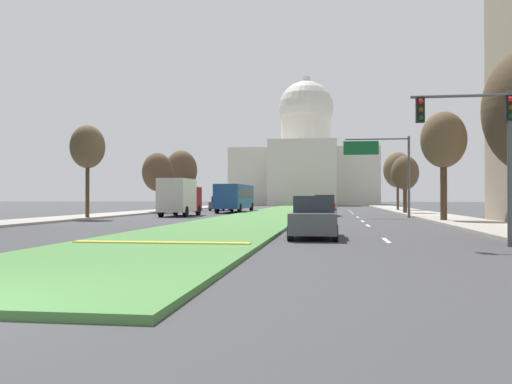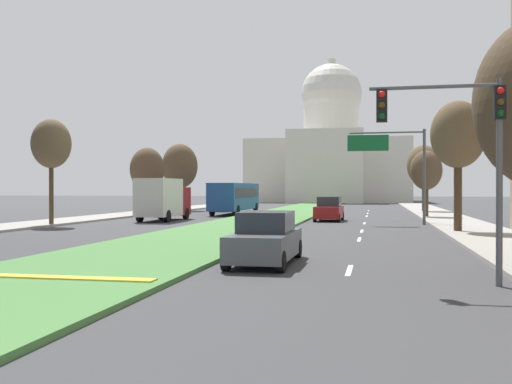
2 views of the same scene
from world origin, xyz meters
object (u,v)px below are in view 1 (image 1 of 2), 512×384
at_px(capitol_building, 306,165).
at_px(city_bus, 235,196).
at_px(traffic_light_near_right, 483,133).
at_px(street_tree_right_distant, 398,170).
at_px(sedan_midblock, 325,206).
at_px(street_tree_left_far, 158,172).
at_px(street_tree_right_mid, 444,141).
at_px(overhead_guide_sign, 384,160).
at_px(sedan_distant, 220,204).
at_px(street_tree_left_mid, 88,147).
at_px(box_truck_delivery, 180,197).
at_px(sedan_lead_stopped, 314,218).
at_px(street_tree_right_far, 405,173).
at_px(street_tree_left_distant, 181,170).

distance_m(capitol_building, city_bus, 58.87).
xyz_separation_m(traffic_light_near_right, street_tree_right_distant, (2.62, 47.16, 1.04)).
relative_size(sedan_midblock, city_bus, 0.38).
bearing_deg(street_tree_left_far, sedan_midblock, -22.36).
bearing_deg(street_tree_right_mid, overhead_guide_sign, 111.73).
bearing_deg(sedan_distant, street_tree_left_far, -115.54).
height_order(street_tree_right_mid, sedan_distant, street_tree_right_mid).
height_order(street_tree_left_mid, street_tree_left_far, street_tree_left_mid).
xyz_separation_m(street_tree_left_far, sedan_midblock, (17.49, -7.20, -3.39)).
bearing_deg(overhead_guide_sign, box_truck_delivery, 176.30).
relative_size(street_tree_right_mid, sedan_distant, 1.58).
distance_m(sedan_distant, city_bus, 7.60).
xyz_separation_m(traffic_light_near_right, sedan_lead_stopped, (-5.72, 3.29, -3.00)).
bearing_deg(street_tree_left_mid, sedan_midblock, 28.81).
distance_m(street_tree_right_mid, sedan_midblock, 14.35).
bearing_deg(city_bus, street_tree_right_far, -13.99).
bearing_deg(street_tree_right_far, city_bus, 166.01).
bearing_deg(sedan_distant, street_tree_left_mid, -99.81).
height_order(capitol_building, street_tree_left_far, capitol_building).
height_order(capitol_building, overhead_guide_sign, capitol_building).
distance_m(traffic_light_near_right, street_tree_left_far, 43.15).
bearing_deg(sedan_distant, street_tree_right_mid, -53.62).
bearing_deg(sedan_midblock, street_tree_right_far, 37.27).
bearing_deg(street_tree_right_mid, box_truck_delivery, 156.44).
bearing_deg(overhead_guide_sign, street_tree_right_distant, 80.72).
xyz_separation_m(street_tree_left_mid, city_bus, (7.66, 19.64, -3.58)).
xyz_separation_m(capitol_building, street_tree_right_distant, (13.18, -50.42, -3.56)).
bearing_deg(overhead_guide_sign, street_tree_right_mid, -68.27).
bearing_deg(traffic_light_near_right, street_tree_left_mid, 139.59).
bearing_deg(street_tree_right_distant, sedan_midblock, -114.73).
bearing_deg(street_tree_right_far, street_tree_left_distant, 154.45).
distance_m(street_tree_right_far, sedan_lead_stopped, 32.73).
relative_size(traffic_light_near_right, sedan_lead_stopped, 1.11).
bearing_deg(sedan_distant, street_tree_left_distant, 168.99).
relative_size(street_tree_right_far, street_tree_left_distant, 0.75).
height_order(street_tree_left_far, street_tree_right_distant, street_tree_right_distant).
bearing_deg(street_tree_left_mid, overhead_guide_sign, 15.54).
distance_m(overhead_guide_sign, street_tree_left_mid, 23.05).
bearing_deg(capitol_building, street_tree_right_far, -78.74).
height_order(traffic_light_near_right, street_tree_right_mid, street_tree_right_mid).
relative_size(capitol_building, street_tree_right_distant, 4.27).
height_order(traffic_light_near_right, overhead_guide_sign, overhead_guide_sign).
relative_size(street_tree_right_mid, sedan_midblock, 1.73).
bearing_deg(street_tree_right_far, traffic_light_near_right, -93.12).
xyz_separation_m(street_tree_left_mid, sedan_lead_stopped, (17.35, -16.35, -4.55)).
distance_m(capitol_building, traffic_light_near_right, 98.25).
relative_size(capitol_building, street_tree_right_mid, 4.09).
relative_size(street_tree_left_mid, street_tree_left_distant, 0.94).
distance_m(overhead_guide_sign, street_tree_left_distant, 31.19).
xyz_separation_m(traffic_light_near_right, overhead_guide_sign, (-0.87, 25.81, 0.84)).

